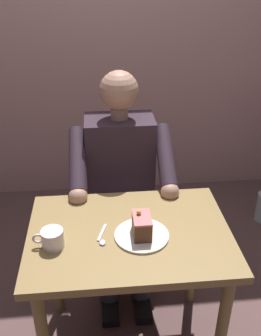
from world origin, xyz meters
name	(u,v)px	position (x,y,z in m)	size (l,w,h in m)	color
dining_table	(129,252)	(0.00, 0.00, 0.60)	(0.85, 0.61, 0.71)	olive
chair	(119,191)	(0.00, -0.65, 0.49)	(0.42, 0.42, 0.89)	olive
seated_person	(121,185)	(0.00, -0.48, 0.64)	(0.53, 0.58, 1.24)	#30222E
dessert_plate	(142,235)	(-0.05, 0.04, 0.72)	(0.23, 0.23, 0.01)	silver
cake_slice	(142,225)	(-0.05, 0.04, 0.77)	(0.07, 0.12, 0.11)	brown
coffee_cup	(52,238)	(0.31, 0.06, 0.75)	(0.12, 0.09, 0.08)	white
dessert_spoon	(102,237)	(0.11, 0.03, 0.72)	(0.05, 0.14, 0.01)	silver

